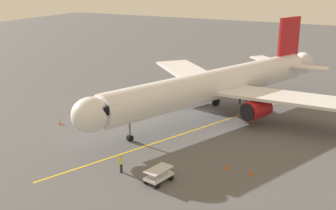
{
  "coord_description": "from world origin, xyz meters",
  "views": [
    {
      "loc": [
        -19.52,
        48.2,
        17.54
      ],
      "look_at": [
        1.4,
        7.44,
        3.0
      ],
      "focal_mm": 44.49,
      "sensor_mm": 36.0,
      "label": 1
    }
  ],
  "objects_px": {
    "ground_crew_wing_walker": "(240,97)",
    "safety_cone_nose_right": "(226,166)",
    "safety_cone_nose_left": "(60,122)",
    "safety_cone_wing_port": "(70,114)",
    "airplane": "(217,85)",
    "safety_cone_wing_starboard": "(251,172)",
    "ground_crew_marshaller": "(121,164)",
    "baggage_cart_near_nose": "(159,175)"
  },
  "relations": [
    {
      "from": "ground_crew_wing_walker",
      "to": "safety_cone_nose_right",
      "type": "bearing_deg",
      "value": 104.44
    },
    {
      "from": "safety_cone_nose_left",
      "to": "safety_cone_wing_port",
      "type": "distance_m",
      "value": 3.2
    },
    {
      "from": "airplane",
      "to": "ground_crew_wing_walker",
      "type": "xyz_separation_m",
      "value": [
        -1.25,
        -6.07,
        -3.12
      ]
    },
    {
      "from": "airplane",
      "to": "safety_cone_nose_left",
      "type": "height_order",
      "value": "airplane"
    },
    {
      "from": "ground_crew_wing_walker",
      "to": "safety_cone_wing_starboard",
      "type": "relative_size",
      "value": 3.11
    },
    {
      "from": "ground_crew_wing_walker",
      "to": "safety_cone_nose_left",
      "type": "relative_size",
      "value": 3.11
    },
    {
      "from": "safety_cone_nose_right",
      "to": "safety_cone_wing_port",
      "type": "relative_size",
      "value": 1.0
    },
    {
      "from": "safety_cone_wing_starboard",
      "to": "ground_crew_wing_walker",
      "type": "bearing_deg",
      "value": -69.52
    },
    {
      "from": "ground_crew_marshaller",
      "to": "safety_cone_nose_left",
      "type": "distance_m",
      "value": 15.65
    },
    {
      "from": "airplane",
      "to": "safety_cone_wing_starboard",
      "type": "relative_size",
      "value": 70.15
    },
    {
      "from": "ground_crew_wing_walker",
      "to": "safety_cone_wing_port",
      "type": "relative_size",
      "value": 3.11
    },
    {
      "from": "ground_crew_marshaller",
      "to": "safety_cone_wing_port",
      "type": "xyz_separation_m",
      "value": [
        14.74,
        -10.47,
        -0.61
      ]
    },
    {
      "from": "airplane",
      "to": "baggage_cart_near_nose",
      "type": "relative_size",
      "value": 13.63
    },
    {
      "from": "safety_cone_nose_left",
      "to": "safety_cone_nose_right",
      "type": "relative_size",
      "value": 1.0
    },
    {
      "from": "safety_cone_nose_left",
      "to": "safety_cone_nose_right",
      "type": "bearing_deg",
      "value": 173.97
    },
    {
      "from": "airplane",
      "to": "ground_crew_marshaller",
      "type": "height_order",
      "value": "airplane"
    },
    {
      "from": "ground_crew_wing_walker",
      "to": "safety_cone_nose_left",
      "type": "height_order",
      "value": "ground_crew_wing_walker"
    },
    {
      "from": "ground_crew_wing_walker",
      "to": "baggage_cart_near_nose",
      "type": "xyz_separation_m",
      "value": [
        -0.85,
        25.67,
        -0.23
      ]
    },
    {
      "from": "safety_cone_nose_left",
      "to": "safety_cone_nose_right",
      "type": "xyz_separation_m",
      "value": [
        -22.16,
        2.34,
        0.0
      ]
    },
    {
      "from": "airplane",
      "to": "safety_cone_wing_starboard",
      "type": "height_order",
      "value": "airplane"
    },
    {
      "from": "safety_cone_nose_left",
      "to": "safety_cone_wing_starboard",
      "type": "relative_size",
      "value": 1.0
    },
    {
      "from": "ground_crew_marshaller",
      "to": "safety_cone_wing_starboard",
      "type": "distance_m",
      "value": 11.92
    },
    {
      "from": "ground_crew_wing_walker",
      "to": "airplane",
      "type": "bearing_deg",
      "value": 78.41
    },
    {
      "from": "airplane",
      "to": "ground_crew_marshaller",
      "type": "relative_size",
      "value": 22.56
    },
    {
      "from": "airplane",
      "to": "baggage_cart_near_nose",
      "type": "xyz_separation_m",
      "value": [
        -2.09,
        19.59,
        -3.35
      ]
    },
    {
      "from": "safety_cone_nose_left",
      "to": "safety_cone_wing_starboard",
      "type": "xyz_separation_m",
      "value": [
        -24.55,
        2.38,
        0.0
      ]
    },
    {
      "from": "baggage_cart_near_nose",
      "to": "safety_cone_wing_starboard",
      "type": "distance_m",
      "value": 8.53
    },
    {
      "from": "ground_crew_wing_walker",
      "to": "safety_cone_nose_left",
      "type": "distance_m",
      "value": 24.82
    },
    {
      "from": "ground_crew_wing_walker",
      "to": "baggage_cart_near_nose",
      "type": "height_order",
      "value": "ground_crew_wing_walker"
    },
    {
      "from": "ground_crew_wing_walker",
      "to": "baggage_cart_near_nose",
      "type": "bearing_deg",
      "value": 91.89
    },
    {
      "from": "airplane",
      "to": "safety_cone_wing_starboard",
      "type": "distance_m",
      "value": 17.44
    },
    {
      "from": "airplane",
      "to": "safety_cone_wing_port",
      "type": "bearing_deg",
      "value": 28.66
    },
    {
      "from": "safety_cone_nose_right",
      "to": "safety_cone_nose_left",
      "type": "bearing_deg",
      "value": -6.03
    },
    {
      "from": "safety_cone_nose_left",
      "to": "safety_cone_nose_right",
      "type": "height_order",
      "value": "same"
    },
    {
      "from": "ground_crew_marshaller",
      "to": "safety_cone_wing_starboard",
      "type": "relative_size",
      "value": 3.11
    },
    {
      "from": "airplane",
      "to": "safety_cone_wing_port",
      "type": "relative_size",
      "value": 70.15
    },
    {
      "from": "baggage_cart_near_nose",
      "to": "safety_cone_wing_port",
      "type": "relative_size",
      "value": 5.15
    },
    {
      "from": "ground_crew_wing_walker",
      "to": "safety_cone_wing_starboard",
      "type": "bearing_deg",
      "value": 110.48
    },
    {
      "from": "ground_crew_wing_walker",
      "to": "safety_cone_wing_port",
      "type": "bearing_deg",
      "value": 40.33
    },
    {
      "from": "airplane",
      "to": "safety_cone_wing_starboard",
      "type": "xyz_separation_m",
      "value": [
        -8.93,
        14.5,
        -3.73
      ]
    },
    {
      "from": "safety_cone_nose_left",
      "to": "safety_cone_nose_right",
      "type": "distance_m",
      "value": 22.28
    },
    {
      "from": "airplane",
      "to": "ground_crew_marshaller",
      "type": "bearing_deg",
      "value": 84.57
    }
  ]
}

